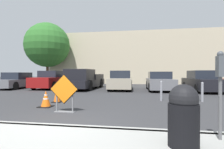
% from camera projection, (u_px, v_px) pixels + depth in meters
% --- Properties ---
extents(ground_plane, '(96.00, 96.00, 0.00)m').
position_uv_depth(ground_plane, '(114.00, 90.00, 13.87)').
color(ground_plane, '#333335').
extents(curb_lip, '(30.63, 0.20, 0.14)m').
position_uv_depth(curb_lip, '(52.00, 128.00, 3.99)').
color(curb_lip, '#999993').
rests_on(curb_lip, ground_plane).
extents(road_closed_sign, '(1.00, 0.20, 1.29)m').
position_uv_depth(road_closed_sign, '(64.00, 92.00, 5.87)').
color(road_closed_sign, black).
rests_on(road_closed_sign, ground_plane).
extents(traffic_cone_nearest, '(0.49, 0.49, 0.64)m').
position_uv_depth(traffic_cone_nearest, '(46.00, 99.00, 6.81)').
color(traffic_cone_nearest, black).
rests_on(traffic_cone_nearest, ground_plane).
extents(traffic_cone_second, '(0.39, 0.39, 0.79)m').
position_uv_depth(traffic_cone_second, '(57.00, 94.00, 7.91)').
color(traffic_cone_second, black).
rests_on(traffic_cone_second, ground_plane).
extents(traffic_cone_third, '(0.44, 0.44, 0.65)m').
position_uv_depth(traffic_cone_third, '(62.00, 93.00, 9.02)').
color(traffic_cone_third, black).
rests_on(traffic_cone_third, ground_plane).
extents(parked_car_nearest, '(1.90, 4.07, 1.38)m').
position_uv_depth(parked_car_nearest, '(17.00, 81.00, 15.10)').
color(parked_car_nearest, slate).
rests_on(parked_car_nearest, ground_plane).
extents(parked_car_second, '(2.02, 4.24, 1.52)m').
position_uv_depth(parked_car_second, '(52.00, 80.00, 15.11)').
color(parked_car_second, maroon).
rests_on(parked_car_second, ground_plane).
extents(pickup_truck, '(2.20, 5.45, 1.62)m').
position_uv_depth(pickup_truck, '(84.00, 80.00, 14.34)').
color(pickup_truck, black).
rests_on(pickup_truck, ground_plane).
extents(parked_car_third, '(1.94, 4.28, 1.51)m').
position_uv_depth(parked_car_third, '(121.00, 81.00, 14.00)').
color(parked_car_third, '#A39984').
rests_on(parked_car_third, ground_plane).
extents(parked_car_fourth, '(1.92, 4.11, 1.43)m').
position_uv_depth(parked_car_fourth, '(160.00, 82.00, 13.34)').
color(parked_car_fourth, slate).
rests_on(parked_car_fourth, ground_plane).
extents(parked_car_fifth, '(1.98, 4.41, 1.51)m').
position_uv_depth(parked_car_fifth, '(202.00, 82.00, 12.66)').
color(parked_car_fifth, black).
rests_on(parked_car_fifth, ground_plane).
extents(trash_bin, '(0.48, 0.48, 1.00)m').
position_uv_depth(trash_bin, '(183.00, 115.00, 2.80)').
color(trash_bin, black).
rests_on(trash_bin, sidewalk_strip).
extents(bollard_nearest, '(0.12, 0.12, 0.96)m').
position_uv_depth(bollard_nearest, '(161.00, 90.00, 8.29)').
color(bollard_nearest, gray).
rests_on(bollard_nearest, ground_plane).
extents(bollard_second, '(0.12, 0.12, 0.91)m').
position_uv_depth(bollard_second, '(202.00, 91.00, 8.00)').
color(bollard_second, gray).
rests_on(bollard_second, ground_plane).
extents(parking_meter, '(0.11, 0.15, 1.57)m').
position_uv_depth(parking_meter, '(220.00, 80.00, 3.09)').
color(parking_meter, '#59595B').
rests_on(parking_meter, sidewalk_strip).
extents(building_facade_backdrop, '(22.15, 5.00, 6.47)m').
position_uv_depth(building_facade_backdrop, '(135.00, 59.00, 23.43)').
color(building_facade_backdrop, beige).
rests_on(building_facade_backdrop, ground_plane).
extents(street_tree_behind_lot, '(5.21, 5.21, 7.26)m').
position_uv_depth(street_tree_behind_lot, '(47.00, 45.00, 20.68)').
color(street_tree_behind_lot, '#513823').
rests_on(street_tree_behind_lot, ground_plane).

